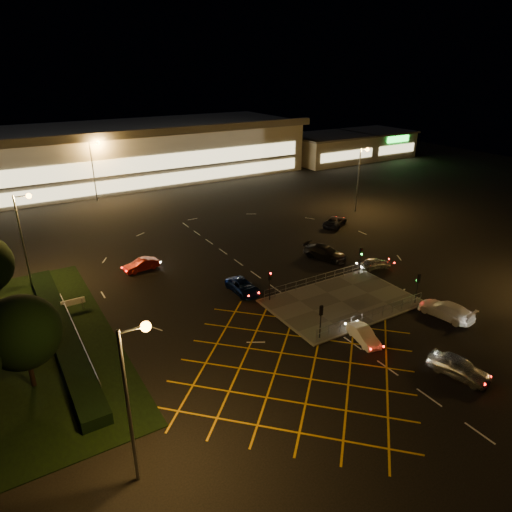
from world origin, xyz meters
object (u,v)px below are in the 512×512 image
car_near_silver (459,367)px  car_right_silver (375,263)px  signal_ne (361,255)px  car_circ_red (141,265)px  car_far_dkgrey (325,252)px  car_left_blue (243,287)px  signal_sw (321,315)px  car_approach_white (446,310)px  signal_nw (270,280)px  signal_se (418,283)px  car_queue_white (364,335)px  car_east_grey (335,221)px

car_near_silver → car_right_silver: car_near_silver is taller
signal_ne → car_circ_red: 24.90m
signal_ne → car_far_dkgrey: signal_ne is taller
car_right_silver → car_circ_red: (-23.41, 13.56, 0.04)m
car_left_blue → car_right_silver: size_ratio=1.26×
car_circ_red → car_right_silver: bearing=52.4°
signal_sw → car_approach_white: signal_sw is taller
signal_nw → car_right_silver: (14.79, 0.29, -1.74)m
car_left_blue → car_far_dkgrey: size_ratio=0.85×
signal_se → car_queue_white: bearing=14.0°
signal_nw → car_queue_white: size_ratio=0.83×
car_queue_white → car_far_dkgrey: bearing=74.0°
car_left_blue → car_circ_red: bearing=122.7°
car_east_grey → car_approach_white: car_approach_white is taller
car_circ_red → car_approach_white: size_ratio=0.78×
signal_sw → car_far_dkgrey: (11.63, 13.59, -1.57)m
car_left_blue → car_east_grey: car_east_grey is taller
car_queue_white → car_approach_white: size_ratio=0.73×
car_near_silver → car_far_dkgrey: 23.75m
signal_ne → car_circ_red: signal_ne is taller
car_left_blue → car_right_silver: (16.14, -2.72, -0.02)m
signal_se → car_right_silver: (2.79, 8.27, -1.74)m
signal_se → car_left_blue: (-13.35, 10.99, -1.72)m
car_right_silver → car_east_grey: 15.16m
signal_ne → car_queue_white: size_ratio=0.83×
car_approach_white → car_queue_white: bearing=-14.8°
signal_ne → car_east_grey: signal_ne is taller
car_near_silver → car_circ_red: bearing=101.0°
car_circ_red → car_east_grey: bearing=83.3°
signal_nw → car_far_dkgrey: size_ratio=0.58×
signal_se → car_near_silver: 11.37m
signal_nw → car_right_silver: 14.89m
car_queue_white → car_east_grey: car_east_grey is taller
car_queue_white → car_approach_white: (9.51, -0.93, 0.13)m
signal_sw → car_right_silver: 17.03m
signal_sw → car_approach_white: (12.47, -3.19, -1.61)m
signal_nw → car_right_silver: size_ratio=0.86×
car_near_silver → car_queue_white: (-2.92, 7.20, -0.16)m
signal_nw → car_queue_white: signal_nw is taller
car_right_silver → signal_ne: bearing=111.5°
car_queue_white → car_right_silver: size_ratio=1.03×
car_queue_white → car_right_silver: 15.83m
car_far_dkgrey → car_approach_white: bearing=-109.4°
signal_sw → car_left_blue: bearing=-83.0°
car_right_silver → car_near_silver: bearing=169.0°
car_right_silver → car_east_grey: bearing=-6.8°
signal_se → car_approach_white: signal_se is taller
signal_sw → car_circ_red: size_ratio=0.77×
signal_sw → signal_se: (12.00, 0.00, 0.00)m
car_left_blue → car_approach_white: size_ratio=0.89×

